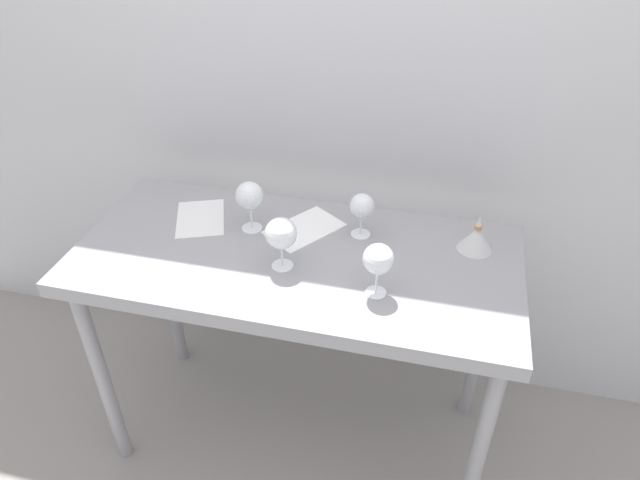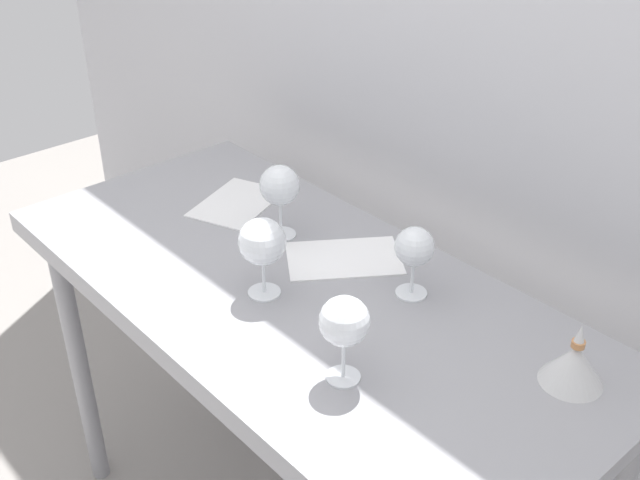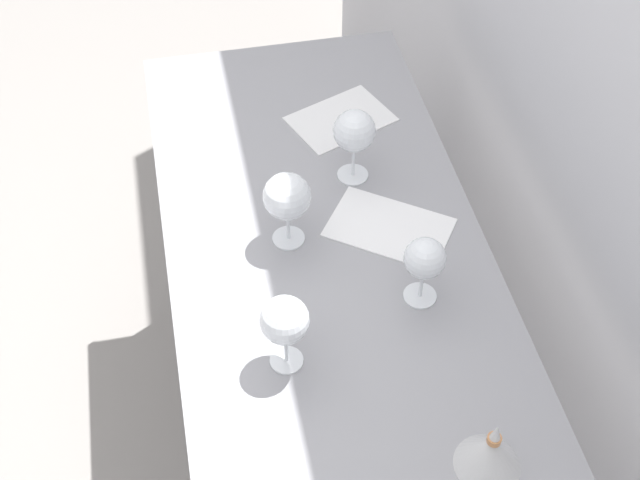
% 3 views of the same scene
% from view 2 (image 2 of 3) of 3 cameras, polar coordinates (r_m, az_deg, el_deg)
% --- Properties ---
extents(back_wall, '(3.80, 0.04, 2.60)m').
position_cam_2_polar(back_wall, '(1.77, 10.90, 13.78)').
color(back_wall, silver).
rests_on(back_wall, ground_plane).
extents(steel_counter, '(1.40, 0.65, 0.90)m').
position_cam_2_polar(steel_counter, '(1.67, -1.58, -6.24)').
color(steel_counter, gray).
rests_on(steel_counter, ground_plane).
extents(wine_glass_far_left, '(0.09, 0.09, 0.17)m').
position_cam_2_polar(wine_glass_far_left, '(1.72, -2.99, 3.92)').
color(wine_glass_far_left, white).
rests_on(wine_glass_far_left, steel_counter).
extents(wine_glass_far_right, '(0.08, 0.08, 0.15)m').
position_cam_2_polar(wine_glass_far_right, '(1.54, 6.97, -0.65)').
color(wine_glass_far_right, white).
rests_on(wine_glass_far_right, steel_counter).
extents(wine_glass_near_right, '(0.09, 0.09, 0.17)m').
position_cam_2_polar(wine_glass_near_right, '(1.30, 1.80, -6.13)').
color(wine_glass_near_right, white).
rests_on(wine_glass_near_right, steel_counter).
extents(wine_glass_near_center, '(0.10, 0.10, 0.17)m').
position_cam_2_polar(wine_glass_near_center, '(1.52, -4.28, -0.26)').
color(wine_glass_near_center, white).
rests_on(wine_glass_near_center, steel_counter).
extents(tasting_sheet_upper, '(0.23, 0.27, 0.00)m').
position_cam_2_polar(tasting_sheet_upper, '(1.93, -6.15, 2.74)').
color(tasting_sheet_upper, white).
rests_on(tasting_sheet_upper, steel_counter).
extents(tasting_sheet_lower, '(0.27, 0.29, 0.00)m').
position_cam_2_polar(tasting_sheet_lower, '(1.69, 1.77, -1.34)').
color(tasting_sheet_lower, white).
rests_on(tasting_sheet_lower, steel_counter).
extents(decanter_funnel, '(0.11, 0.11, 0.12)m').
position_cam_2_polar(decanter_funnel, '(1.42, 18.20, -8.66)').
color(decanter_funnel, silver).
rests_on(decanter_funnel, steel_counter).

